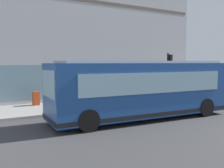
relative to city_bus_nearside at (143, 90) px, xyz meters
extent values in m
plane|color=#38383A|center=(0.38, 0.38, -1.55)|extent=(120.00, 120.00, 0.00)
cube|color=gray|center=(5.08, 0.38, -1.48)|extent=(4.20, 40.00, 0.15)
cube|color=#A8A8AD|center=(10.63, 0.38, 5.38)|extent=(6.90, 22.32, 13.87)
cube|color=brown|center=(7.33, 0.38, 6.07)|extent=(0.36, 21.87, 0.24)
cube|color=slate|center=(7.23, 0.38, 0.05)|extent=(0.12, 15.62, 2.40)
cube|color=#1E478C|center=(0.00, -0.02, 0.05)|extent=(3.09, 10.13, 2.70)
cube|color=silver|center=(0.00, -0.02, 1.46)|extent=(2.66, 9.11, 0.12)
cube|color=#8CB2C6|center=(0.30, 4.96, 0.50)|extent=(2.20, 0.21, 1.20)
cube|color=#8CB2C6|center=(1.27, -0.09, 0.45)|extent=(0.55, 8.19, 1.00)
cube|color=#8CB2C6|center=(-1.27, 0.06, 0.45)|extent=(0.55, 8.19, 1.00)
cube|color=black|center=(0.00, -0.02, -1.12)|extent=(3.13, 10.17, 0.20)
cylinder|color=black|center=(1.36, 3.51, -1.05)|extent=(0.36, 1.02, 1.00)
cylinder|color=black|center=(-0.93, 3.65, -1.05)|extent=(0.36, 1.02, 1.00)
cylinder|color=black|center=(0.94, -3.48, -1.05)|extent=(0.36, 1.02, 1.00)
cylinder|color=black|center=(-1.35, -3.34, -1.05)|extent=(0.36, 1.02, 1.00)
cylinder|color=black|center=(3.43, -4.95, 0.35)|extent=(0.14, 0.14, 3.51)
cube|color=black|center=(3.43, -5.14, 1.56)|extent=(0.32, 0.24, 0.90)
sphere|color=red|center=(3.43, -5.27, 1.84)|extent=(0.20, 0.20, 0.20)
sphere|color=yellow|center=(3.43, -5.27, 1.56)|extent=(0.20, 0.20, 0.20)
sphere|color=green|center=(3.43, -5.27, 1.28)|extent=(0.20, 0.20, 0.20)
cylinder|color=red|center=(5.63, -2.14, -1.13)|extent=(0.24, 0.24, 0.55)
sphere|color=red|center=(5.63, -2.14, -0.77)|extent=(0.22, 0.22, 0.22)
cylinder|color=red|center=(5.63, -2.31, -1.08)|extent=(0.10, 0.12, 0.10)
cylinder|color=red|center=(5.80, -2.14, -1.08)|extent=(0.12, 0.10, 0.10)
cylinder|color=#B23338|center=(6.11, -6.66, -0.98)|extent=(0.14, 0.14, 0.84)
cylinder|color=#B23338|center=(6.26, -6.57, -0.98)|extent=(0.14, 0.14, 0.84)
cylinder|color=#99994C|center=(6.19, -6.61, -0.23)|extent=(0.32, 0.32, 0.67)
sphere|color=tan|center=(6.19, -6.61, 0.22)|extent=(0.23, 0.23, 0.23)
cylinder|color=#3359A5|center=(4.68, -7.63, -0.97)|extent=(0.14, 0.14, 0.87)
cylinder|color=#3359A5|center=(4.77, -7.47, -0.97)|extent=(0.14, 0.14, 0.87)
cylinder|color=#99994C|center=(4.73, -7.55, -0.20)|extent=(0.32, 0.32, 0.69)
sphere|color=tan|center=(4.73, -7.55, 0.26)|extent=(0.23, 0.23, 0.23)
cylinder|color=#99994C|center=(4.48, 0.99, -0.99)|extent=(0.14, 0.14, 0.84)
cylinder|color=#99994C|center=(4.64, 1.09, -0.99)|extent=(0.14, 0.14, 0.84)
cylinder|color=#B23338|center=(4.56, 1.04, -0.24)|extent=(0.32, 0.32, 0.66)
sphere|color=#9E704C|center=(4.56, 1.04, 0.21)|extent=(0.23, 0.23, 0.23)
cube|color=#BF3F19|center=(6.37, 4.00, -0.95)|extent=(0.44, 0.40, 0.90)
cube|color=#8CB2C6|center=(6.37, 3.79, -0.77)|extent=(0.35, 0.03, 0.30)
camera|label=1|loc=(-10.75, 8.31, 1.44)|focal=41.12mm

